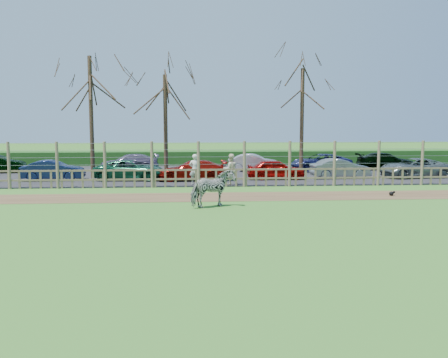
{
  "coord_description": "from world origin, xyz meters",
  "views": [
    {
      "loc": [
        -0.5,
        -18.91,
        3.69
      ],
      "look_at": [
        1.0,
        2.5,
        1.1
      ],
      "focal_mm": 40.0,
      "sensor_mm": 36.0,
      "label": 1
    }
  ],
  "objects": [
    {
      "name": "crow",
      "position": [
        9.24,
        4.24,
        0.12
      ],
      "size": [
        0.29,
        0.22,
        0.24
      ],
      "color": "black",
      "rests_on": "ground"
    },
    {
      "name": "car_9",
      "position": [
        -4.71,
        16.31,
        0.64
      ],
      "size": [
        4.31,
        2.18,
        1.2
      ],
      "primitive_type": "imported",
      "rotation": [
        0.0,
        0.0,
        4.84
      ],
      "color": "slate",
      "rests_on": "asphalt"
    },
    {
      "name": "car_2",
      "position": [
        -4.02,
        11.3,
        0.64
      ],
      "size": [
        4.51,
        2.44,
        1.2
      ],
      "primitive_type": "imported",
      "rotation": [
        0.0,
        0.0,
        1.46
      ],
      "color": "#11482E",
      "rests_on": "asphalt"
    },
    {
      "name": "visitor_a",
      "position": [
        -0.19,
        8.63,
        0.9
      ],
      "size": [
        0.66,
        0.46,
        1.72
      ],
      "primitive_type": "imported",
      "rotation": [
        0.0,
        0.0,
        3.07
      ],
      "color": "silver",
      "rests_on": "asphalt"
    },
    {
      "name": "car_11",
      "position": [
        4.05,
        15.8,
        0.64
      ],
      "size": [
        3.76,
        1.68,
        1.2
      ],
      "primitive_type": "imported",
      "rotation": [
        0.0,
        0.0,
        1.46
      ],
      "color": "#BCAEB5",
      "rests_on": "asphalt"
    },
    {
      "name": "tree_right",
      "position": [
        7.0,
        14.0,
        5.24
      ],
      "size": [
        4.8,
        4.8,
        7.35
      ],
      "color": "#3D2B1E",
      "rests_on": "ground"
    },
    {
      "name": "car_5",
      "position": [
        8.85,
        11.28,
        0.64
      ],
      "size": [
        3.72,
        1.5,
        1.2
      ],
      "primitive_type": "imported",
      "rotation": [
        0.0,
        0.0,
        1.63
      ],
      "color": "slate",
      "rests_on": "asphalt"
    },
    {
      "name": "tree_left",
      "position": [
        -6.5,
        12.5,
        5.62
      ],
      "size": [
        4.8,
        4.8,
        7.88
      ],
      "color": "#3D2B1E",
      "rests_on": "ground"
    },
    {
      "name": "dirt_strip",
      "position": [
        0.0,
        4.5,
        0.01
      ],
      "size": [
        34.0,
        2.8,
        0.01
      ],
      "primitive_type": "cube",
      "color": "brown",
      "rests_on": "ground"
    },
    {
      "name": "asphalt",
      "position": [
        0.0,
        14.5,
        0.02
      ],
      "size": [
        44.0,
        13.0,
        0.04
      ],
      "primitive_type": "cube",
      "color": "#232326",
      "rests_on": "ground"
    },
    {
      "name": "zebra",
      "position": [
        0.46,
        1.69,
        0.79
      ],
      "size": [
        2.05,
        1.67,
        1.58
      ],
      "primitive_type": "imported",
      "rotation": [
        0.0,
        0.0,
        2.08
      ],
      "color": "gray",
      "rests_on": "ground"
    },
    {
      "name": "ground",
      "position": [
        0.0,
        0.0,
        0.0
      ],
      "size": [
        120.0,
        120.0,
        0.0
      ],
      "primitive_type": "plane",
      "color": "#4F9C46",
      "rests_on": "ground"
    },
    {
      "name": "car_12",
      "position": [
        8.75,
        15.69,
        0.64
      ],
      "size": [
        4.43,
        2.25,
        1.2
      ],
      "primitive_type": "imported",
      "rotation": [
        0.0,
        0.0,
        4.77
      ],
      "color": "#1A1E4E",
      "rests_on": "asphalt"
    },
    {
      "name": "car_6",
      "position": [
        13.57,
        11.36,
        0.64
      ],
      "size": [
        4.55,
        2.57,
        1.2
      ],
      "primitive_type": "imported",
      "rotation": [
        0.0,
        0.0,
        4.85
      ],
      "color": "#586362",
      "rests_on": "asphalt"
    },
    {
      "name": "fence",
      "position": [
        0.0,
        8.0,
        0.8
      ],
      "size": [
        30.16,
        0.16,
        2.5
      ],
      "color": "brown",
      "rests_on": "ground"
    },
    {
      "name": "hedge",
      "position": [
        0.0,
        21.5,
        0.55
      ],
      "size": [
        46.0,
        2.0,
        1.1
      ],
      "primitive_type": "cube",
      "color": "#1E4716",
      "rests_on": "ground"
    },
    {
      "name": "visitor_b",
      "position": [
        1.79,
        8.56,
        0.9
      ],
      "size": [
        0.95,
        0.8,
        1.72
      ],
      "primitive_type": "imported",
      "rotation": [
        0.0,
        0.0,
        3.34
      ],
      "color": "beige",
      "rests_on": "asphalt"
    },
    {
      "name": "car_13",
      "position": [
        13.76,
        16.29,
        0.64
      ],
      "size": [
        4.22,
        1.91,
        1.2
      ],
      "primitive_type": "imported",
      "rotation": [
        0.0,
        0.0,
        1.51
      ],
      "color": "black",
      "rests_on": "asphalt"
    },
    {
      "name": "car_3",
      "position": [
        -0.33,
        10.71,
        0.64
      ],
      "size": [
        4.15,
        1.73,
        1.2
      ],
      "primitive_type": "imported",
      "rotation": [
        0.0,
        0.0,
        4.72
      ],
      "color": "maroon",
      "rests_on": "asphalt"
    },
    {
      "name": "car_4",
      "position": [
        4.78,
        11.03,
        0.64
      ],
      "size": [
        3.54,
        1.46,
        1.2
      ],
      "primitive_type": "imported",
      "rotation": [
        0.0,
        0.0,
        1.56
      ],
      "color": "#980905",
      "rests_on": "asphalt"
    },
    {
      "name": "car_1",
      "position": [
        -8.63,
        11.36,
        0.64
      ],
      "size": [
        3.72,
        1.5,
        1.2
      ],
      "primitive_type": "imported",
      "rotation": [
        0.0,
        0.0,
        1.63
      ],
      "color": "#121F43",
      "rests_on": "asphalt"
    },
    {
      "name": "tree_mid",
      "position": [
        -2.0,
        13.5,
        4.87
      ],
      "size": [
        4.8,
        4.8,
        6.83
      ],
      "color": "#3D2B1E",
      "rests_on": "ground"
    }
  ]
}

